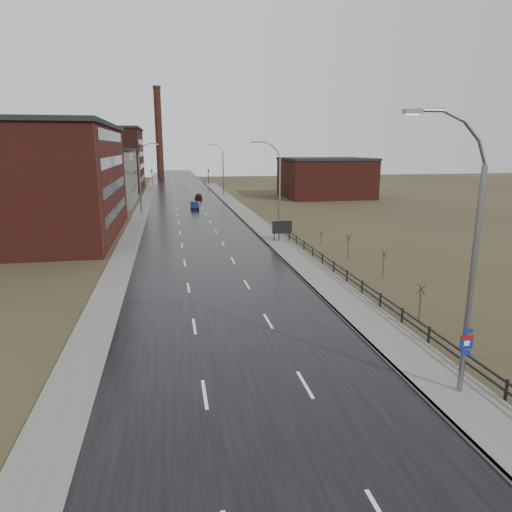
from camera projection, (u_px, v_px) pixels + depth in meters
name	position (u px, v px, depth m)	size (l,w,h in m)	color
ground	(276.00, 446.00, 16.72)	(320.00, 320.00, 0.00)	#2D2819
road	(192.00, 215.00, 74.04)	(14.00, 300.00, 0.06)	black
sidewalk_right	(279.00, 243.00, 51.70)	(3.20, 180.00, 0.18)	#595651
curb_right	(266.00, 244.00, 51.43)	(0.16, 180.00, 0.18)	slate
sidewalk_left	(140.00, 216.00, 72.55)	(2.40, 260.00, 0.12)	#595651
warehouse_near	(19.00, 181.00, 54.33)	(22.44, 28.56, 13.50)	#471914
warehouse_mid	(91.00, 177.00, 86.76)	(16.32, 20.40, 10.50)	slate
warehouse_far	(88.00, 159.00, 113.94)	(26.52, 24.48, 15.50)	#331611
building_right	(325.00, 178.00, 99.59)	(18.36, 16.32, 8.50)	#471914
smokestack	(159.00, 133.00, 155.36)	(2.70, 2.70, 30.70)	#331611
streetlight_main	(467.00, 262.00, 18.76)	(3.91, 0.29, 12.11)	slate
streetlight_right_mid	(277.00, 191.00, 51.31)	(3.36, 0.28, 11.35)	slate
streetlight_left	(142.00, 178.00, 73.21)	(3.36, 0.28, 11.35)	slate
streetlight_right_far	(222.00, 169.00, 102.91)	(3.36, 0.28, 11.35)	slate
guardrail	(350.00, 277.00, 35.92)	(0.10, 53.05, 1.10)	black
shrub_c	(420.00, 301.00, 28.51)	(0.58, 0.61, 2.44)	#382D23
shrub_d	(384.00, 263.00, 37.94)	(0.56, 0.60, 2.38)	#382D23
shrub_e	(348.00, 246.00, 44.00)	(0.61, 0.64, 2.59)	#382D23
shrub_f	(321.00, 237.00, 51.19)	(0.38, 0.40, 1.55)	#382D23
billboard	(282.00, 228.00, 52.23)	(2.32, 0.17, 2.50)	black
traffic_light_left	(152.00, 169.00, 128.86)	(0.58, 2.73, 5.30)	black
traffic_light_right	(208.00, 169.00, 131.77)	(0.58, 2.73, 5.30)	black
car_near	(195.00, 206.00, 80.22)	(1.40, 4.01, 1.32)	#0D1241
car_far	(199.00, 196.00, 95.61)	(1.56, 3.87, 1.32)	#4E0D0D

